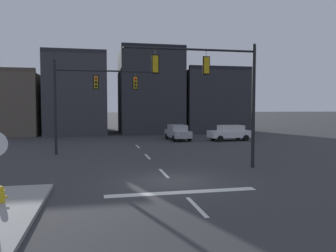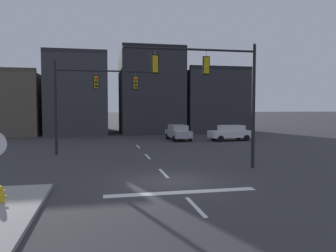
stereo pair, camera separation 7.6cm
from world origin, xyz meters
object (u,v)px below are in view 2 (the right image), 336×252
car_lot_middle (230,132)px  car_lot_nearside (178,132)px  fire_hydrant (1,198)px  signal_mast_near_side (218,82)px  signal_mast_far_side (86,92)px

car_lot_middle → car_lot_nearside: bearing=163.0°
car_lot_nearside → fire_hydrant: size_ratio=6.03×
signal_mast_near_side → fire_hydrant: (-10.03, -5.20, -4.58)m
fire_hydrant → car_lot_middle: bearing=49.7°
signal_mast_far_side → fire_hydrant: size_ratio=10.37×
signal_mast_near_side → signal_mast_far_side: 10.79m
signal_mast_near_side → signal_mast_far_side: size_ratio=0.97×
fire_hydrant → car_lot_nearside: bearing=61.6°
car_lot_middle → fire_hydrant: car_lot_middle is taller
signal_mast_far_side → car_lot_middle: signal_mast_far_side is taller
car_lot_nearside → car_lot_middle: same height
signal_mast_near_side → car_lot_nearside: 16.81m
signal_mast_far_side → car_lot_nearside: signal_mast_far_side is taller
signal_mast_near_side → fire_hydrant: size_ratio=10.10×
fire_hydrant → signal_mast_far_side: bearing=79.1°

